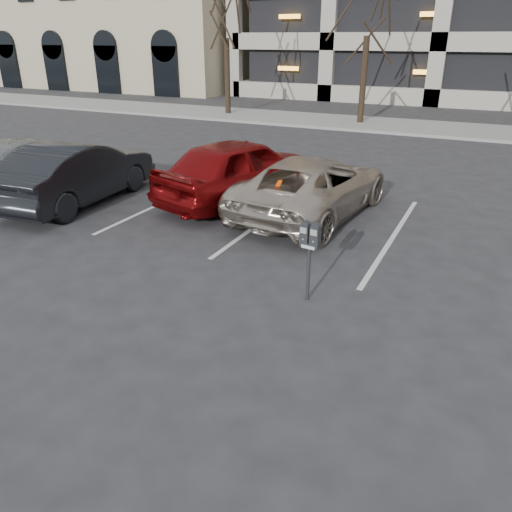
% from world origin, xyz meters
% --- Properties ---
extents(ground, '(140.00, 140.00, 0.00)m').
position_xyz_m(ground, '(0.00, 0.00, 0.00)').
color(ground, '#28282B').
rests_on(ground, ground).
extents(sidewalk, '(80.00, 4.00, 0.12)m').
position_xyz_m(sidewalk, '(0.00, 16.00, 0.06)').
color(sidewalk, gray).
rests_on(sidewalk, ground).
extents(stall_lines, '(16.90, 5.20, 0.00)m').
position_xyz_m(stall_lines, '(-1.40, 2.30, 0.01)').
color(stall_lines, silver).
rests_on(stall_lines, ground).
extents(parking_meter, '(0.33, 0.16, 1.25)m').
position_xyz_m(parking_meter, '(0.75, -0.95, 0.96)').
color(parking_meter, black).
rests_on(parking_meter, ground).
extents(suv_silver, '(2.63, 4.97, 1.34)m').
position_xyz_m(suv_silver, '(-0.61, 2.94, 0.67)').
color(suv_silver, beige).
rests_on(suv_silver, ground).
extents(car_red, '(3.02, 4.96, 1.58)m').
position_xyz_m(car_red, '(-2.55, 3.15, 0.79)').
color(car_red, maroon).
rests_on(car_red, ground).
extents(car_dark, '(1.95, 4.60, 1.48)m').
position_xyz_m(car_dark, '(-6.06, 1.32, 0.74)').
color(car_dark, black).
rests_on(car_dark, ground).
extents(car_silver, '(2.42, 4.64, 1.29)m').
position_xyz_m(car_silver, '(-8.50, 1.83, 0.64)').
color(car_silver, '#929598').
rests_on(car_silver, ground).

